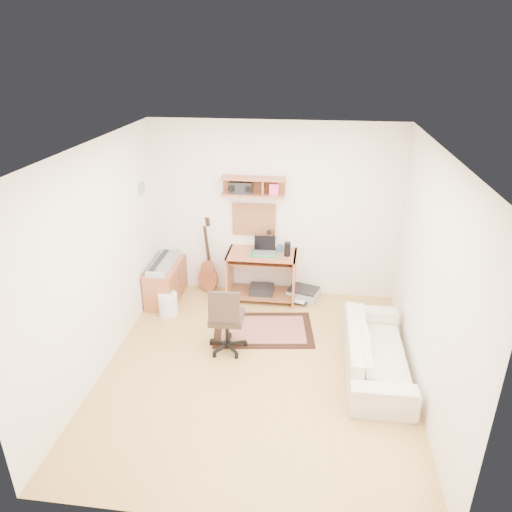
# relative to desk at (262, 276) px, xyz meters

# --- Properties ---
(floor) EXTENTS (3.60, 4.00, 0.01)m
(floor) POSITION_rel_desk_xyz_m (0.15, -1.73, -0.38)
(floor) COLOR tan
(floor) RESTS_ON ground
(ceiling) EXTENTS (3.60, 4.00, 0.01)m
(ceiling) POSITION_rel_desk_xyz_m (0.15, -1.73, 2.23)
(ceiling) COLOR white
(ceiling) RESTS_ON ground
(back_wall) EXTENTS (3.60, 0.01, 2.60)m
(back_wall) POSITION_rel_desk_xyz_m (0.15, 0.28, 0.93)
(back_wall) COLOR white
(back_wall) RESTS_ON ground
(left_wall) EXTENTS (0.01, 4.00, 2.60)m
(left_wall) POSITION_rel_desk_xyz_m (-1.65, -1.73, 0.93)
(left_wall) COLOR white
(left_wall) RESTS_ON ground
(right_wall) EXTENTS (0.01, 4.00, 2.60)m
(right_wall) POSITION_rel_desk_xyz_m (1.96, -1.73, 0.93)
(right_wall) COLOR white
(right_wall) RESTS_ON ground
(wall_shelf) EXTENTS (0.90, 0.25, 0.26)m
(wall_shelf) POSITION_rel_desk_xyz_m (-0.15, 0.15, 1.32)
(wall_shelf) COLOR #B96641
(wall_shelf) RESTS_ON back_wall
(cork_board) EXTENTS (0.64, 0.03, 0.49)m
(cork_board) POSITION_rel_desk_xyz_m (-0.15, 0.25, 0.79)
(cork_board) COLOR tan
(cork_board) RESTS_ON back_wall
(wall_photo) EXTENTS (0.02, 0.20, 0.15)m
(wall_photo) POSITION_rel_desk_xyz_m (-1.64, -0.23, 1.34)
(wall_photo) COLOR #4C8CBF
(wall_photo) RESTS_ON left_wall
(desk) EXTENTS (1.00, 0.55, 0.75)m
(desk) POSITION_rel_desk_xyz_m (0.00, 0.00, 0.00)
(desk) COLOR #B96641
(desk) RESTS_ON floor
(laptop) EXTENTS (0.32, 0.32, 0.24)m
(laptop) POSITION_rel_desk_xyz_m (0.04, -0.02, 0.49)
(laptop) COLOR silver
(laptop) RESTS_ON desk
(speaker) EXTENTS (0.09, 0.09, 0.21)m
(speaker) POSITION_rel_desk_xyz_m (0.37, -0.05, 0.48)
(speaker) COLOR black
(speaker) RESTS_ON desk
(desk_lamp) EXTENTS (0.11, 0.11, 0.33)m
(desk_lamp) POSITION_rel_desk_xyz_m (0.15, 0.14, 0.54)
(desk_lamp) COLOR black
(desk_lamp) RESTS_ON desk
(pencil_cup) EXTENTS (0.07, 0.07, 0.11)m
(pencil_cup) POSITION_rel_desk_xyz_m (0.26, 0.10, 0.43)
(pencil_cup) COLOR #34589D
(pencil_cup) RESTS_ON desk
(boombox) EXTENTS (0.32, 0.15, 0.16)m
(boombox) POSITION_rel_desk_xyz_m (-0.32, 0.15, 1.30)
(boombox) COLOR black
(boombox) RESTS_ON wall_shelf
(rug) EXTENTS (1.42, 1.04, 0.02)m
(rug) POSITION_rel_desk_xyz_m (0.13, -0.87, -0.37)
(rug) COLOR tan
(rug) RESTS_ON floor
(task_chair) EXTENTS (0.49, 0.49, 0.91)m
(task_chair) POSITION_rel_desk_xyz_m (-0.27, -1.36, 0.08)
(task_chair) COLOR #362920
(task_chair) RESTS_ON floor
(cabinet) EXTENTS (0.40, 0.90, 0.55)m
(cabinet) POSITION_rel_desk_xyz_m (-1.43, -0.18, -0.10)
(cabinet) COLOR #B96641
(cabinet) RESTS_ON floor
(music_keyboard) EXTENTS (0.27, 0.87, 0.08)m
(music_keyboard) POSITION_rel_desk_xyz_m (-1.43, -0.18, 0.21)
(music_keyboard) COLOR #B2B5BA
(music_keyboard) RESTS_ON cabinet
(guitar) EXTENTS (0.35, 0.26, 1.18)m
(guitar) POSITION_rel_desk_xyz_m (-0.85, 0.13, 0.21)
(guitar) COLOR #984F2E
(guitar) RESTS_ON floor
(waste_basket) EXTENTS (0.31, 0.31, 0.32)m
(waste_basket) POSITION_rel_desk_xyz_m (-1.26, -0.63, -0.21)
(waste_basket) COLOR white
(waste_basket) RESTS_ON floor
(printer) EXTENTS (0.52, 0.46, 0.16)m
(printer) POSITION_rel_desk_xyz_m (0.63, 0.07, -0.29)
(printer) COLOR #A5A8AA
(printer) RESTS_ON floor
(sofa) EXTENTS (0.52, 1.78, 0.70)m
(sofa) POSITION_rel_desk_xyz_m (1.53, -1.54, -0.03)
(sofa) COLOR beige
(sofa) RESTS_ON floor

